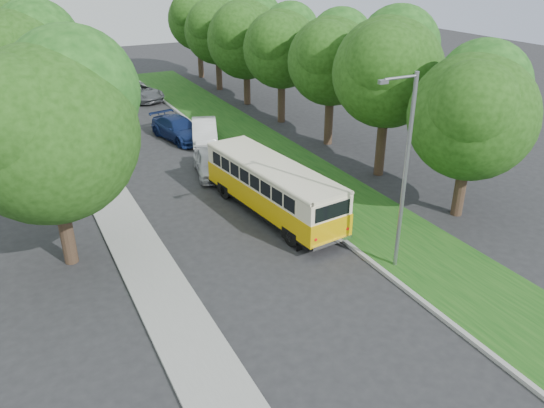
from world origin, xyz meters
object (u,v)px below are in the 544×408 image
car_blue (179,129)px  lamppost_far (80,95)px  car_silver (211,163)px  car_white (204,131)px  vintage_bus (272,189)px  lamppost_near (404,169)px  car_grey (138,92)px

car_blue → lamppost_far: bearing=-178.5°
car_silver → car_white: bearing=85.4°
lamppost_far → car_blue: lamppost_far is taller
vintage_bus → car_blue: (-0.40, 13.38, -0.61)m
lamppost_far → car_blue: 7.30m
vintage_bus → car_white: 12.14m
lamppost_near → car_silver: 13.76m
car_white → car_blue: bearing=155.5°
car_silver → car_blue: bearing=99.4°
car_white → car_grey: size_ratio=0.85×
lamppost_far → car_white: size_ratio=1.62×
car_silver → car_blue: car_blue is taller
lamppost_near → car_white: 19.06m
vintage_bus → car_white: size_ratio=1.99×
lamppost_far → car_grey: 15.27m
car_blue → car_grey: 11.92m
lamppost_near → lamppost_far: lamppost_near is taller
vintage_bus → car_grey: size_ratio=1.70×
lamppost_near → vintage_bus: (-2.19, 6.60, -3.00)m
vintage_bus → car_grey: 25.31m
car_white → car_blue: car_white is taller
vintage_bus → car_blue: 13.40m
lamppost_far → car_silver: bearing=-43.3°
lamppost_near → vintage_bus: 7.58m
lamppost_near → lamppost_far: size_ratio=1.07×
lamppost_near → car_blue: size_ratio=1.53×
car_blue → car_grey: (0.19, 11.92, -0.01)m
vintage_bus → car_silver: size_ratio=2.17×
lamppost_far → car_white: (7.70, 0.18, -3.35)m
lamppost_near → car_white: (-1.21, 18.68, -3.61)m
car_silver → car_grey: size_ratio=0.78×
car_silver → car_blue: 7.07m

